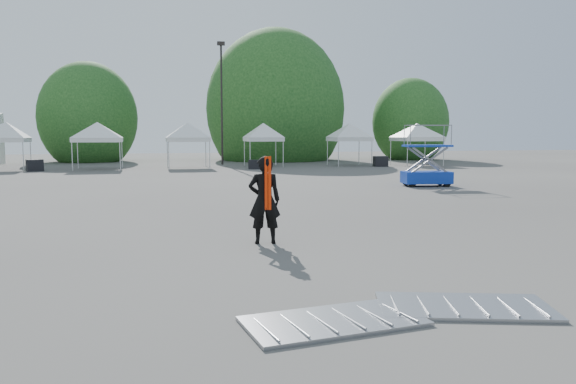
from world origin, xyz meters
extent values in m
plane|color=#474442|center=(0.00, 0.00, 0.00)|extent=(120.00, 120.00, 0.00)
cylinder|color=black|center=(3.00, 32.00, 4.75)|extent=(0.16, 0.16, 9.50)
cube|color=black|center=(3.00, 32.00, 9.65)|extent=(0.60, 0.25, 0.30)
cylinder|color=#382314|center=(-8.00, 40.00, 1.14)|extent=(0.36, 0.36, 2.27)
ellipsoid|color=#174517|center=(-8.00, 40.00, 3.94)|extent=(4.16, 4.16, 4.78)
cylinder|color=#382314|center=(9.00, 39.00, 1.40)|extent=(0.36, 0.36, 2.80)
ellipsoid|color=#174517|center=(9.00, 39.00, 4.85)|extent=(5.12, 5.12, 5.89)
cylinder|color=#382314|center=(22.00, 37.00, 1.05)|extent=(0.36, 0.36, 2.10)
ellipsoid|color=#174517|center=(22.00, 37.00, 3.64)|extent=(3.84, 3.84, 4.42)
cylinder|color=silver|center=(-11.05, 27.70, 1.00)|extent=(0.06, 0.06, 2.00)
cylinder|color=silver|center=(-11.05, 30.20, 1.00)|extent=(0.06, 0.06, 2.00)
cube|color=white|center=(-12.30, 28.95, 2.08)|extent=(2.70, 2.70, 0.30)
pyramid|color=white|center=(-12.30, 28.95, 3.33)|extent=(3.82, 3.82, 1.10)
cylinder|color=silver|center=(-7.81, 26.71, 1.00)|extent=(0.06, 0.06, 2.00)
cylinder|color=silver|center=(-4.71, 26.71, 1.00)|extent=(0.06, 0.06, 2.00)
cylinder|color=silver|center=(-7.81, 29.80, 1.00)|extent=(0.06, 0.06, 2.00)
cylinder|color=silver|center=(-4.71, 29.80, 1.00)|extent=(0.06, 0.06, 2.00)
cube|color=white|center=(-6.26, 28.25, 2.08)|extent=(3.30, 3.30, 0.30)
pyramid|color=white|center=(-6.26, 28.25, 3.33)|extent=(4.66, 4.66, 1.10)
cylinder|color=silver|center=(-1.42, 27.06, 1.00)|extent=(0.06, 0.06, 2.00)
cylinder|color=silver|center=(1.46, 27.06, 1.00)|extent=(0.06, 0.06, 2.00)
cylinder|color=silver|center=(-1.42, 29.94, 1.00)|extent=(0.06, 0.06, 2.00)
cylinder|color=silver|center=(1.46, 29.94, 1.00)|extent=(0.06, 0.06, 2.00)
cube|color=white|center=(0.02, 28.50, 2.08)|extent=(3.08, 3.08, 0.30)
pyramid|color=white|center=(0.02, 28.50, 3.33)|extent=(4.36, 4.36, 1.10)
cylinder|color=silver|center=(4.50, 27.57, 1.00)|extent=(0.06, 0.06, 2.00)
cylinder|color=silver|center=(7.03, 27.57, 1.00)|extent=(0.06, 0.06, 2.00)
cylinder|color=silver|center=(4.50, 30.10, 1.00)|extent=(0.06, 0.06, 2.00)
cylinder|color=silver|center=(7.03, 30.10, 1.00)|extent=(0.06, 0.06, 2.00)
cube|color=white|center=(5.76, 28.84, 2.08)|extent=(2.73, 2.73, 0.30)
pyramid|color=white|center=(5.76, 28.84, 3.33)|extent=(3.86, 3.86, 1.10)
cylinder|color=silver|center=(11.19, 26.94, 1.00)|extent=(0.06, 0.06, 2.00)
cylinder|color=silver|center=(13.90, 26.94, 1.00)|extent=(0.06, 0.06, 2.00)
cylinder|color=silver|center=(11.19, 29.65, 1.00)|extent=(0.06, 0.06, 2.00)
cylinder|color=silver|center=(13.90, 29.65, 1.00)|extent=(0.06, 0.06, 2.00)
cube|color=white|center=(12.55, 28.30, 2.08)|extent=(2.91, 2.91, 0.30)
pyramid|color=white|center=(12.55, 28.30, 3.33)|extent=(4.12, 4.12, 1.10)
cylinder|color=silver|center=(16.50, 26.16, 1.00)|extent=(0.06, 0.06, 2.00)
cylinder|color=silver|center=(19.59, 26.16, 1.00)|extent=(0.06, 0.06, 2.00)
cylinder|color=silver|center=(16.50, 29.25, 1.00)|extent=(0.06, 0.06, 2.00)
cylinder|color=silver|center=(19.59, 29.25, 1.00)|extent=(0.06, 0.06, 2.00)
cube|color=white|center=(18.05, 27.70, 2.08)|extent=(3.29, 3.29, 0.30)
pyramid|color=white|center=(18.05, 27.70, 3.33)|extent=(4.66, 4.66, 1.10)
imported|color=black|center=(-0.24, -0.90, 1.02)|extent=(0.79, 0.56, 2.03)
cube|color=#F92C04|center=(-0.24, -1.11, 1.42)|extent=(0.16, 0.03, 1.22)
cube|color=#0D1CAC|center=(10.21, 11.12, 0.43)|extent=(2.42, 1.46, 0.57)
cube|color=#0D1CAC|center=(10.21, 11.12, 1.95)|extent=(2.32, 1.39, 0.10)
cylinder|color=black|center=(9.30, 10.77, 0.17)|extent=(0.36, 0.19, 0.34)
cylinder|color=black|center=(10.99, 10.52, 0.17)|extent=(0.36, 0.19, 0.34)
cylinder|color=black|center=(9.43, 11.71, 0.17)|extent=(0.36, 0.19, 0.34)
cylinder|color=black|center=(11.12, 11.46, 0.17)|extent=(0.36, 0.19, 0.34)
cube|color=gray|center=(-0.44, -6.52, 0.03)|extent=(2.53, 1.49, 0.05)
cube|color=gray|center=(1.62, -6.37, 0.03)|extent=(2.72, 1.91, 0.06)
cube|color=black|center=(-10.25, 27.14, 0.40)|extent=(1.22, 1.08, 0.79)
cube|color=black|center=(4.52, 25.88, 0.33)|extent=(0.98, 0.85, 0.66)
cube|color=black|center=(14.48, 26.59, 0.39)|extent=(1.10, 0.90, 0.79)
camera|label=1|loc=(-2.80, -13.49, 2.55)|focal=35.00mm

